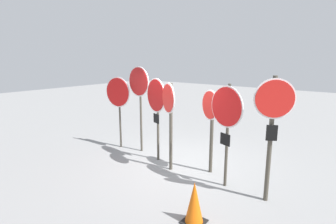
{
  "coord_description": "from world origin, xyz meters",
  "views": [
    {
      "loc": [
        3.82,
        -5.37,
        2.82
      ],
      "look_at": [
        -0.33,
        0.0,
        1.42
      ],
      "focal_mm": 28.0,
      "sensor_mm": 36.0,
      "label": 1
    }
  ],
  "objects": [
    {
      "name": "stop_sign_6",
      "position": [
        2.44,
        -0.37,
        1.72
      ],
      "size": [
        0.67,
        0.4,
        2.51
      ],
      "rotation": [
        0.0,
        0.0,
        0.52
      ],
      "color": "#474238",
      "rests_on": "ground"
    },
    {
      "name": "traffic_cone_0",
      "position": [
        1.67,
        -1.84,
        0.38
      ],
      "size": [
        0.38,
        0.38,
        0.76
      ],
      "color": "black",
      "rests_on": "ground"
    },
    {
      "name": "stop_sign_0",
      "position": [
        -2.32,
        0.05,
        1.68
      ],
      "size": [
        0.93,
        0.16,
        2.26
      ],
      "rotation": [
        0.0,
        0.0,
        0.12
      ],
      "color": "#474238",
      "rests_on": "ground"
    },
    {
      "name": "ground_plane",
      "position": [
        0.0,
        0.0,
        0.0
      ],
      "size": [
        40.0,
        40.0,
        0.0
      ],
      "primitive_type": "plane",
      "color": "gray"
    },
    {
      "name": "stop_sign_5",
      "position": [
        1.48,
        -0.32,
        1.65
      ],
      "size": [
        0.85,
        0.32,
        2.3
      ],
      "rotation": [
        0.0,
        0.0,
        -0.33
      ],
      "color": "#474238",
      "rests_on": "ground"
    },
    {
      "name": "stop_sign_3",
      "position": [
        -0.02,
        -0.35,
        1.58
      ],
      "size": [
        0.66,
        0.4,
        2.24
      ],
      "rotation": [
        0.0,
        0.0,
        -0.53
      ],
      "color": "#474238",
      "rests_on": "ground"
    },
    {
      "name": "stop_sign_1",
      "position": [
        -1.55,
        0.19,
        1.94
      ],
      "size": [
        0.88,
        0.17,
        2.59
      ],
      "rotation": [
        0.0,
        0.0,
        -0.12
      ],
      "color": "#474238",
      "rests_on": "ground"
    },
    {
      "name": "stop_sign_2",
      "position": [
        -0.69,
        -0.05,
        1.67
      ],
      "size": [
        0.88,
        0.33,
        2.3
      ],
      "rotation": [
        0.0,
        0.0,
        -0.34
      ],
      "color": "#474238",
      "rests_on": "ground"
    },
    {
      "name": "stop_sign_4",
      "position": [
        0.86,
        0.14,
        1.45
      ],
      "size": [
        0.63,
        0.4,
        2.08
      ],
      "rotation": [
        0.0,
        0.0,
        -0.54
      ],
      "color": "#474238",
      "rests_on": "ground"
    }
  ]
}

